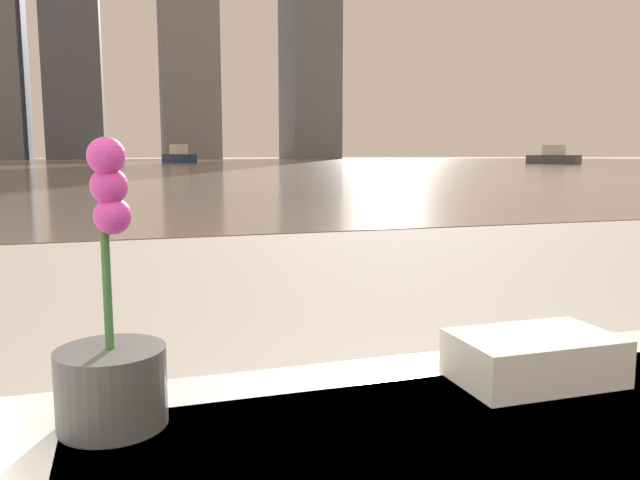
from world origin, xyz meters
The scene contains 8 objects.
potted_orchid centered at (-0.73, 0.91, 0.64)m, with size 0.15×0.15×0.40m.
towel_stack centered at (-0.05, 0.89, 0.58)m, with size 0.27×0.17×0.08m.
harbor_water centered at (0.00, 62.00, 0.01)m, with size 180.00×110.00×0.01m.
harbor_boat_0 centered at (-2.10, 65.80, 0.55)m, with size 3.13×4.30×1.54m.
harbor_boat_1 centered at (4.76, 65.19, 0.67)m, with size 3.16×5.27×1.87m.
harbor_boat_3 centered at (37.35, 48.97, 0.62)m, with size 3.65×4.82×1.74m.
skyline_tower_3 centered at (11.42, 118.00, 27.33)m, with size 10.00×11.12×54.66m.
skyline_tower_4 centered at (34.26, 118.00, 25.68)m, with size 9.15×12.67×51.36m.
Camera 1 is at (-0.70, 0.02, 0.92)m, focal length 35.00 mm.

